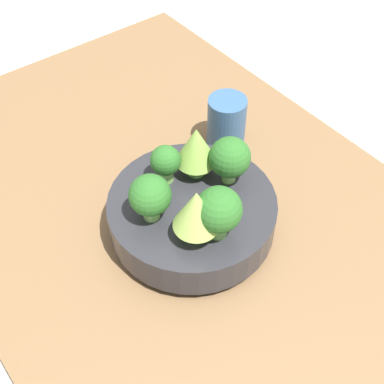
{
  "coord_description": "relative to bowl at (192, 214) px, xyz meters",
  "views": [
    {
      "loc": [
        0.39,
        -0.33,
        0.7
      ],
      "look_at": [
        -0.02,
        -0.01,
        0.13
      ],
      "focal_mm": 50.0,
      "sensor_mm": 36.0,
      "label": 1
    }
  ],
  "objects": [
    {
      "name": "bowl",
      "position": [
        0.0,
        0.0,
        0.0
      ],
      "size": [
        0.25,
        0.25,
        0.07
      ],
      "color": "#28282D",
      "rests_on": "table"
    },
    {
      "name": "broccoli_floret_back",
      "position": [
        -0.0,
        0.07,
        0.07
      ],
      "size": [
        0.06,
        0.06,
        0.08
      ],
      "color": "#7AB256",
      "rests_on": "bowl"
    },
    {
      "name": "romanesco_piece_far",
      "position": [
        -0.04,
        0.04,
        0.08
      ],
      "size": [
        0.06,
        0.06,
        0.09
      ],
      "color": "#7AB256",
      "rests_on": "bowl"
    },
    {
      "name": "broccoli_floret_front",
      "position": [
        -0.01,
        -0.06,
        0.07
      ],
      "size": [
        0.06,
        0.06,
        0.07
      ],
      "color": "#7AB256",
      "rests_on": "bowl"
    },
    {
      "name": "broccoli_floret_right",
      "position": [
        0.07,
        -0.01,
        0.08
      ],
      "size": [
        0.06,
        0.06,
        0.08
      ],
      "color": "#609347",
      "rests_on": "bowl"
    },
    {
      "name": "ground_plane",
      "position": [
        0.02,
        0.01,
        -0.08
      ],
      "size": [
        6.0,
        6.0,
        0.0
      ],
      "primitive_type": "plane",
      "color": "silver"
    },
    {
      "name": "cup",
      "position": [
        -0.12,
        0.17,
        0.01
      ],
      "size": [
        0.07,
        0.07,
        0.1
      ],
      "color": "#33567F",
      "rests_on": "table"
    },
    {
      "name": "romanesco_piece_near",
      "position": [
        0.05,
        -0.03,
        0.08
      ],
      "size": [
        0.06,
        0.06,
        0.09
      ],
      "color": "#7AB256",
      "rests_on": "bowl"
    },
    {
      "name": "broccoli_floret_left",
      "position": [
        -0.06,
        -0.0,
        0.07
      ],
      "size": [
        0.05,
        0.05,
        0.06
      ],
      "color": "#7AB256",
      "rests_on": "bowl"
    },
    {
      "name": "table",
      "position": [
        0.02,
        0.01,
        -0.06
      ],
      "size": [
        1.16,
        0.68,
        0.05
      ],
      "color": "brown",
      "rests_on": "ground_plane"
    }
  ]
}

